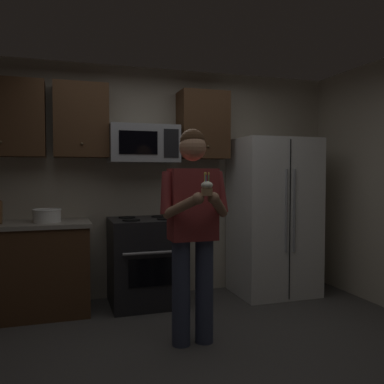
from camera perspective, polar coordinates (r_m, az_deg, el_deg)
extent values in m
plane|color=#474442|center=(3.41, 1.15, -21.65)|extent=(6.00, 6.00, 0.00)
cube|color=#B7AD99|center=(4.80, -5.58, 1.36)|extent=(4.40, 0.10, 2.60)
cube|color=black|center=(4.49, -6.38, -9.53)|extent=(0.76, 0.66, 0.92)
cube|color=black|center=(4.18, -5.45, -11.01)|extent=(0.48, 0.01, 0.28)
cylinder|color=#99999E|center=(4.11, -5.40, -8.38)|extent=(0.60, 0.03, 0.03)
cylinder|color=black|center=(4.25, -8.42, -3.87)|extent=(0.18, 0.18, 0.01)
cylinder|color=black|center=(4.32, -3.69, -3.74)|extent=(0.18, 0.18, 0.01)
cylinder|color=black|center=(4.52, -8.99, -3.48)|extent=(0.18, 0.18, 0.01)
cylinder|color=black|center=(4.59, -4.54, -3.37)|extent=(0.18, 0.18, 0.01)
cube|color=#9EA0A5|center=(4.52, -6.76, 6.61)|extent=(0.74, 0.40, 0.40)
cube|color=black|center=(4.30, -7.42, 6.82)|extent=(0.40, 0.01, 0.24)
cube|color=black|center=(4.38, -2.88, 6.76)|extent=(0.16, 0.01, 0.30)
cube|color=white|center=(4.90, 11.20, -3.34)|extent=(0.90, 0.72, 1.80)
cylinder|color=gray|center=(4.54, 12.95, -2.55)|extent=(0.02, 0.02, 0.90)
cylinder|color=gray|center=(4.59, 14.02, -2.51)|extent=(0.02, 0.02, 0.90)
cube|color=black|center=(4.58, 13.41, -3.76)|extent=(0.01, 0.01, 1.74)
cube|color=#4C301C|center=(4.54, -24.76, 9.29)|extent=(0.80, 0.34, 0.76)
sphere|color=brown|center=(4.34, -24.99, 6.30)|extent=(0.03, 0.03, 0.03)
cube|color=#4C301C|center=(4.51, -15.13, 9.48)|extent=(0.55, 0.34, 0.76)
sphere|color=brown|center=(4.31, -14.99, 6.47)|extent=(0.03, 0.03, 0.03)
cube|color=#4C301C|center=(4.77, 1.51, 9.19)|extent=(0.55, 0.34, 0.76)
sphere|color=brown|center=(4.58, 2.25, 6.32)|extent=(0.03, 0.03, 0.03)
cube|color=#4C301C|center=(4.45, -23.33, -10.09)|extent=(1.40, 0.62, 0.88)
cube|color=gray|center=(4.38, -23.44, -4.20)|extent=(1.44, 0.66, 0.04)
cylinder|color=white|center=(4.33, -19.45, -3.14)|extent=(0.27, 0.27, 0.12)
torus|color=white|center=(4.32, -19.46, -2.34)|extent=(0.28, 0.28, 0.02)
cylinder|color=#383F59|center=(3.44, -1.53, -13.78)|extent=(0.15, 0.15, 0.86)
cylinder|color=#383F59|center=(3.50, 1.70, -13.50)|extent=(0.15, 0.15, 0.86)
cube|color=maroon|center=(3.34, 0.10, -1.71)|extent=(0.38, 0.22, 0.58)
sphere|color=#A37556|center=(3.34, 0.10, 6.18)|extent=(0.22, 0.22, 0.22)
sphere|color=#382314|center=(3.35, 0.05, 7.02)|extent=(0.20, 0.20, 0.20)
cylinder|color=maroon|center=(3.25, -3.52, -0.16)|extent=(0.15, 0.18, 0.35)
cylinder|color=#A37556|center=(3.12, -1.46, -2.05)|extent=(0.26, 0.33, 0.21)
sphere|color=#A37556|center=(3.02, 0.87, -0.90)|extent=(0.09, 0.09, 0.09)
cylinder|color=maroon|center=(3.38, 3.89, -0.05)|extent=(0.15, 0.18, 0.35)
cylinder|color=#A37556|center=(3.21, 3.68, -1.91)|extent=(0.26, 0.33, 0.21)
sphere|color=#A37556|center=(3.06, 3.00, -0.85)|extent=(0.09, 0.09, 0.09)
cylinder|color=#A87F56|center=(3.02, 2.07, 0.00)|extent=(0.08, 0.08, 0.06)
ellipsoid|color=white|center=(3.01, 2.07, 0.94)|extent=(0.09, 0.09, 0.06)
cylinder|color=#4CBF66|center=(3.02, 2.34, 1.85)|extent=(0.01, 0.01, 0.06)
ellipsoid|color=#FFD159|center=(3.02, 2.34, 2.56)|extent=(0.01, 0.01, 0.02)
cylinder|color=#F2D84C|center=(3.02, 1.86, 1.85)|extent=(0.01, 0.01, 0.06)
ellipsoid|color=#FFD159|center=(3.02, 1.86, 2.56)|extent=(0.01, 0.01, 0.02)
cylinder|color=#4C7FE5|center=(3.00, 2.02, 1.84)|extent=(0.01, 0.01, 0.06)
ellipsoid|color=#FFD159|center=(3.00, 2.03, 2.56)|extent=(0.01, 0.01, 0.02)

